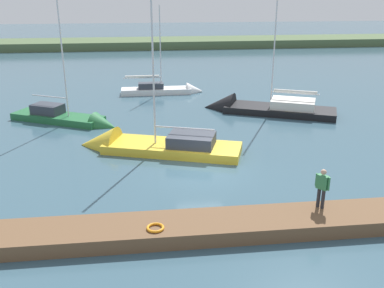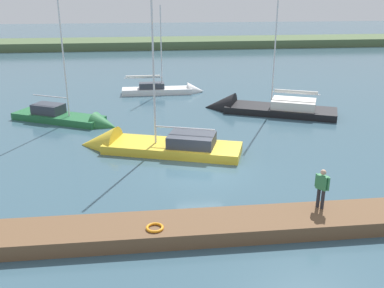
# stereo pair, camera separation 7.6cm
# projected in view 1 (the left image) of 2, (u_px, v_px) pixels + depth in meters

# --- Properties ---
(ground_plane) EXTENTS (200.00, 200.00, 0.00)m
(ground_plane) POSITION_uv_depth(u_px,v_px,m) (202.00, 171.00, 22.06)
(ground_plane) COLOR #385666
(far_shoreline) EXTENTS (180.00, 8.00, 2.40)m
(far_shoreline) POSITION_uv_depth(u_px,v_px,m) (158.00, 47.00, 68.40)
(far_shoreline) COLOR #4C603D
(far_shoreline) RESTS_ON ground_plane
(dock_pier) EXTENTS (24.49, 2.00, 0.59)m
(dock_pier) POSITION_uv_depth(u_px,v_px,m) (224.00, 226.00, 16.46)
(dock_pier) COLOR brown
(dock_pier) RESTS_ON ground_plane
(life_ring_buoy) EXTENTS (0.66, 0.66, 0.10)m
(life_ring_buoy) POSITION_uv_depth(u_px,v_px,m) (155.00, 228.00, 15.67)
(life_ring_buoy) COLOR orange
(life_ring_buoy) RESTS_ON dock_pier
(sailboat_inner_slip) EXTENTS (10.07, 6.33, 12.59)m
(sailboat_inner_slip) POSITION_uv_depth(u_px,v_px,m) (257.00, 110.00, 32.62)
(sailboat_inner_slip) COLOR black
(sailboat_inner_slip) RESTS_ON ground_plane
(sailboat_behind_pier) EXTENTS (7.27, 1.66, 8.24)m
(sailboat_behind_pier) POSITION_uv_depth(u_px,v_px,m) (167.00, 91.00, 38.37)
(sailboat_behind_pier) COLOR white
(sailboat_behind_pier) RESTS_ON ground_plane
(sailboat_mid_channel) EXTENTS (9.80, 5.35, 10.54)m
(sailboat_mid_channel) POSITION_uv_depth(u_px,v_px,m) (145.00, 148.00, 24.93)
(sailboat_mid_channel) COLOR gold
(sailboat_mid_channel) RESTS_ON ground_plane
(sailboat_far_left) EXTENTS (8.00, 5.33, 10.22)m
(sailboat_far_left) POSITION_uv_depth(u_px,v_px,m) (71.00, 121.00, 29.99)
(sailboat_far_left) COLOR #236638
(sailboat_far_left) RESTS_ON ground_plane
(person_on_dock) EXTENTS (0.44, 0.53, 1.65)m
(person_on_dock) POSITION_uv_depth(u_px,v_px,m) (322.00, 186.00, 16.92)
(person_on_dock) COLOR #28282D
(person_on_dock) RESTS_ON dock_pier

